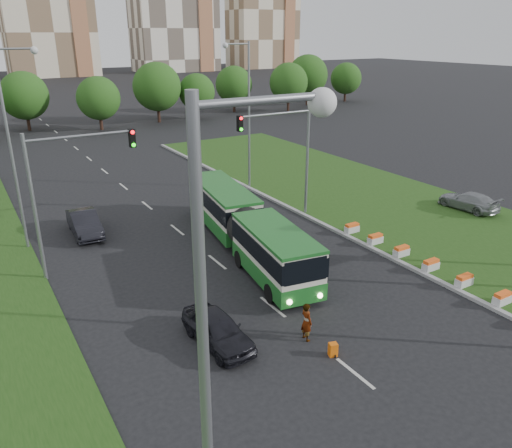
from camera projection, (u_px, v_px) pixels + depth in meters
ground at (321, 292)px, 26.04m from camera, size 360.00×360.00×0.00m
grass_median at (389, 206)px, 38.69m from camera, size 14.00×60.00×0.15m
median_kerb at (318, 222)px, 35.32m from camera, size 0.30×60.00×0.18m
lane_markings at (139, 199)px, 40.53m from camera, size 0.20×100.00×0.01m
flower_planters at (431, 265)px, 28.01m from camera, size 1.10×13.70×0.60m
traffic_mast_median at (289, 145)px, 34.40m from camera, size 5.76×0.32×8.00m
traffic_mast_left at (64, 181)px, 26.26m from camera, size 5.76×0.32×8.00m
street_lamps at (184, 149)px, 30.40m from camera, size 36.00×60.00×12.00m
tree_line at (143, 91)px, 73.11m from camera, size 120.00×8.00×9.00m
midrise_east at (263, 10)px, 182.02m from camera, size 24.00×14.00×40.00m
articulated_bus at (242, 226)px, 30.43m from camera, size 2.50×16.02×2.64m
car_left_near at (218, 329)px, 21.44m from camera, size 1.96×4.31×1.43m
car_left_far at (85, 223)px, 33.13m from camera, size 1.89×4.85×1.57m
car_median at (468, 201)px, 37.42m from camera, size 2.15×4.69×1.33m
pedestrian at (306, 322)px, 21.68m from camera, size 0.45×0.67×1.79m
shopping_trolley at (333, 350)px, 20.78m from camera, size 0.35×0.37×0.59m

